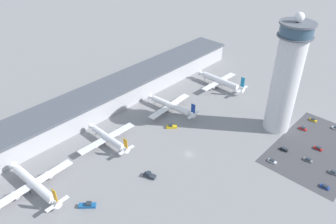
# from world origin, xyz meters

# --- Properties ---
(ground_plane) EXTENTS (1000.00, 1000.00, 0.00)m
(ground_plane) POSITION_xyz_m (0.00, 0.00, 0.00)
(ground_plane) COLOR gray
(terminal_building) EXTENTS (226.92, 25.00, 14.02)m
(terminal_building) POSITION_xyz_m (0.00, 70.00, 7.10)
(terminal_building) COLOR #B2B2B7
(terminal_building) RESTS_ON ground
(control_tower) EXTENTS (18.28, 18.28, 68.65)m
(control_tower) POSITION_xyz_m (54.23, -21.79, 33.20)
(control_tower) COLOR silver
(control_tower) RESTS_ON ground
(parking_lot_surface) EXTENTS (64.00, 40.00, 0.01)m
(parking_lot_surface) POSITION_xyz_m (51.04, -48.61, 0.00)
(parking_lot_surface) COLOR #424247
(parking_lot_surface) RESTS_ON ground
(airplane_gate_alpha) EXTENTS (41.28, 39.26, 12.51)m
(airplane_gate_alpha) POSITION_xyz_m (-68.60, 36.09, 4.01)
(airplane_gate_alpha) COLOR white
(airplane_gate_alpha) RESTS_ON ground
(airplane_gate_bravo) EXTENTS (36.32, 32.94, 11.54)m
(airplane_gate_bravo) POSITION_xyz_m (-23.63, 38.53, 4.18)
(airplane_gate_bravo) COLOR silver
(airplane_gate_bravo) RESTS_ON ground
(airplane_gate_charlie) EXTENTS (36.39, 37.06, 11.94)m
(airplane_gate_charlie) POSITION_xyz_m (24.65, 35.94, 4.13)
(airplane_gate_charlie) COLOR white
(airplane_gate_charlie) RESTS_ON ground
(airplane_gate_delta) EXTENTS (35.18, 38.80, 13.90)m
(airplane_gate_delta) POSITION_xyz_m (72.86, 32.04, 4.64)
(airplane_gate_delta) COLOR white
(airplane_gate_delta) RESTS_ON ground
(service_truck_catering) EXTENTS (6.17, 6.06, 2.42)m
(service_truck_catering) POSITION_xyz_m (11.58, 23.25, 0.83)
(service_truck_catering) COLOR black
(service_truck_catering) RESTS_ON ground
(service_truck_fuel) EXTENTS (4.19, 6.65, 2.67)m
(service_truck_fuel) POSITION_xyz_m (-26.10, 3.36, 0.92)
(service_truck_fuel) COLOR black
(service_truck_fuel) RESTS_ON ground
(service_truck_baggage) EXTENTS (7.02, 7.03, 2.53)m
(service_truck_baggage) POSITION_xyz_m (-57.83, 10.01, 0.87)
(service_truck_baggage) COLOR black
(service_truck_baggage) RESTS_ON ground
(car_navy_sedan) EXTENTS (1.85, 4.29, 1.55)m
(car_navy_sedan) POSITION_xyz_m (37.84, -35.44, 0.60)
(car_navy_sedan) COLOR black
(car_navy_sedan) RESTS_ON ground
(car_grey_coupe) EXTENTS (1.97, 4.64, 1.47)m
(car_grey_coupe) POSITION_xyz_m (37.76, -61.81, 0.57)
(car_grey_coupe) COLOR black
(car_grey_coupe) RESTS_ON ground
(car_white_wagon) EXTENTS (2.00, 4.34, 1.48)m
(car_white_wagon) POSITION_xyz_m (77.14, -48.75, 0.57)
(car_white_wagon) COLOR black
(car_white_wagon) RESTS_ON ground
(car_black_suv) EXTENTS (1.87, 4.44, 1.44)m
(car_black_suv) POSITION_xyz_m (76.42, -35.40, 0.56)
(car_black_suv) COLOR black
(car_black_suv) RESTS_ON ground
(car_green_van) EXTENTS (1.86, 4.67, 1.38)m
(car_green_van) POSITION_xyz_m (38.50, -48.55, 0.53)
(car_green_van) COLOR black
(car_green_van) RESTS_ON ground
(car_silver_sedan) EXTENTS (2.09, 4.52, 1.37)m
(car_silver_sedan) POSITION_xyz_m (24.89, -35.35, 0.53)
(car_silver_sedan) COLOR black
(car_silver_sedan) RESTS_ON ground
(car_red_hatchback) EXTENTS (1.82, 4.48, 1.55)m
(car_red_hatchback) POSITION_xyz_m (51.30, -48.69, 0.60)
(car_red_hatchback) COLOR black
(car_red_hatchback) RESTS_ON ground
(car_blue_compact) EXTENTS (1.92, 4.34, 1.42)m
(car_blue_compact) POSITION_xyz_m (25.36, -62.35, 0.55)
(car_blue_compact) COLOR black
(car_blue_compact) RESTS_ON ground
(car_yellow_taxi) EXTENTS (1.87, 4.26, 1.56)m
(car_yellow_taxi) POSITION_xyz_m (63.36, -34.77, 0.61)
(car_yellow_taxi) COLOR black
(car_yellow_taxi) RESTS_ON ground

